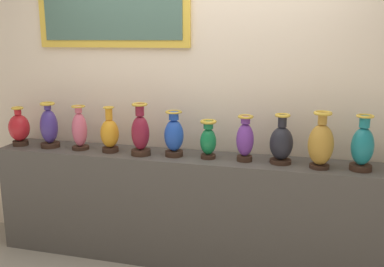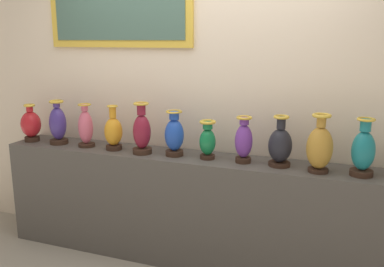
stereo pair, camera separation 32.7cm
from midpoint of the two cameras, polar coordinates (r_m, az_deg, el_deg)
ground_plane at (r=3.67m, az=-2.66°, el=-16.93°), size 11.89×11.89×0.00m
display_shelf at (r=3.47m, az=-2.74°, el=-10.40°), size 3.33×0.41×0.91m
back_wall at (r=3.46m, az=-1.84°, el=7.41°), size 5.89×0.14×2.96m
vase_crimson at (r=3.99m, az=-24.74°, el=0.65°), size 0.18×0.18×0.34m
vase_indigo at (r=3.81m, az=-21.30°, el=0.78°), size 0.16×0.16×0.39m
vase_rose at (r=3.66m, az=-17.61°, el=0.42°), size 0.14×0.14×0.37m
vase_amber at (r=3.51m, az=-13.82°, el=-0.07°), size 0.15×0.15×0.38m
vase_burgundy at (r=3.36m, az=-9.84°, el=0.01°), size 0.16×0.16×0.42m
vase_sapphire at (r=3.30m, az=-5.32°, el=-0.33°), size 0.15×0.15×0.36m
vase_emerald at (r=3.23m, az=-0.66°, el=-0.94°), size 0.13×0.13×0.30m
vase_violet at (r=3.16m, az=4.33°, el=-0.87°), size 0.13×0.13×0.35m
vase_onyx at (r=3.13m, az=9.21°, el=-1.33°), size 0.17×0.17×0.38m
vase_ochre at (r=3.07m, az=14.31°, el=-1.41°), size 0.18×0.18×0.41m
vase_teal at (r=3.10m, az=19.51°, el=-1.74°), size 0.15×0.15×0.40m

